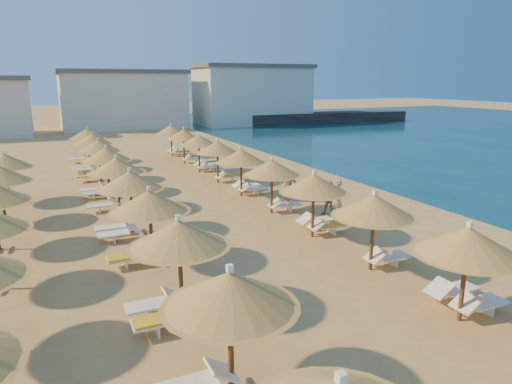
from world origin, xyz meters
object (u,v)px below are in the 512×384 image
jetty (309,118)px  parasol_row_east (272,169)px  parasol_row_west (130,181)px  beachgoer_b (330,198)px  beachgoer_c (288,186)px  beachgoer_a (337,199)px

jetty → parasol_row_east: 45.62m
parasol_row_west → beachgoer_b: parasol_row_west is taller
jetty → parasol_row_east: (-25.21, -37.99, 1.37)m
jetty → beachgoer_c: beachgoer_c is taller
jetty → beachgoer_c: size_ratio=18.45×
jetty → beachgoer_a: bearing=-115.1°
parasol_row_east → beachgoer_c: size_ratio=23.73×
parasol_row_east → parasol_row_west: 6.34m
beachgoer_c → parasol_row_east: bearing=-118.2°
beachgoer_a → beachgoer_c: bearing=170.3°
parasol_row_east → beachgoer_c: 2.61m
jetty → parasol_row_west: parasol_row_west is taller
parasol_row_east → beachgoer_b: parasol_row_east is taller
parasol_row_west → beachgoer_c: parasol_row_west is taller
parasol_row_east → beachgoer_a: parasol_row_east is taller
beachgoer_c → beachgoer_b: bearing=-58.4°
jetty → beachgoer_b: beachgoer_b is taller
parasol_row_east → jetty: bearing=56.4°
parasol_row_west → beachgoer_a: (8.57, -2.03, -1.22)m
parasol_row_east → beachgoer_b: (2.26, -1.40, -1.32)m
jetty → beachgoer_c: bearing=-118.0°
beachgoer_a → beachgoer_c: beachgoer_a is taller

